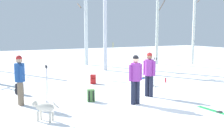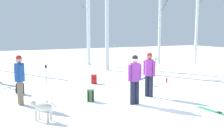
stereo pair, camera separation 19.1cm
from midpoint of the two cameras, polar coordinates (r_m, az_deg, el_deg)
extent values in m
plane|color=white|center=(9.06, 5.80, -8.12)|extent=(60.00, 60.00, 0.00)
cylinder|color=#1E2338|center=(10.79, 6.73, -3.27)|extent=(0.16, 0.16, 0.82)
cylinder|color=#1E2338|center=(10.70, 7.56, -3.38)|extent=(0.16, 0.16, 0.82)
cylinder|color=purple|center=(10.63, 7.21, 0.49)|extent=(0.34, 0.34, 0.62)
sphere|color=#997051|center=(10.58, 7.25, 2.74)|extent=(0.22, 0.22, 0.22)
sphere|color=#B22626|center=(10.57, 7.26, 3.07)|extent=(0.21, 0.21, 0.21)
cylinder|color=purple|center=(10.74, 6.24, 0.47)|extent=(0.10, 0.10, 0.56)
cylinder|color=purple|center=(10.53, 8.20, 0.29)|extent=(0.10, 0.10, 0.56)
cylinder|color=#72604C|center=(10.05, -19.03, -4.49)|extent=(0.16, 0.16, 0.82)
cylinder|color=#72604C|center=(9.88, -18.78, -4.70)|extent=(0.16, 0.16, 0.82)
cylinder|color=#1E478C|center=(9.84, -19.10, -0.50)|extent=(0.34, 0.34, 0.62)
sphere|color=tan|center=(9.79, -19.21, 1.93)|extent=(0.22, 0.22, 0.22)
sphere|color=#B22626|center=(9.78, -19.23, 2.28)|extent=(0.21, 0.21, 0.21)
cylinder|color=#1E478C|center=(10.05, -19.37, -0.46)|extent=(0.10, 0.10, 0.56)
cylinder|color=#1E478C|center=(9.64, -18.80, -0.78)|extent=(0.10, 0.10, 0.56)
cylinder|color=#1E2338|center=(9.54, 3.82, -4.73)|extent=(0.16, 0.16, 0.82)
cylinder|color=#1E2338|center=(9.63, 4.72, -4.61)|extent=(0.16, 0.16, 0.82)
cylinder|color=purple|center=(9.45, 4.32, -0.41)|extent=(0.34, 0.34, 0.62)
sphere|color=beige|center=(9.40, 4.34, 2.12)|extent=(0.22, 0.22, 0.22)
sphere|color=black|center=(9.40, 4.35, 2.49)|extent=(0.21, 0.21, 0.21)
cylinder|color=purple|center=(9.35, 3.23, -0.62)|extent=(0.10, 0.10, 0.56)
cylinder|color=purple|center=(9.57, 5.37, -0.44)|extent=(0.10, 0.10, 0.56)
ellipsoid|color=beige|center=(8.02, -14.37, -7.44)|extent=(0.57, 0.59, 0.26)
sphere|color=beige|center=(8.19, -16.37, -6.73)|extent=(0.18, 0.18, 0.18)
ellipsoid|color=beige|center=(8.23, -16.73, -6.81)|extent=(0.11, 0.11, 0.06)
cylinder|color=beige|center=(7.82, -12.22, -7.16)|extent=(0.16, 0.16, 0.17)
cylinder|color=beige|center=(8.14, -15.77, -9.24)|extent=(0.07, 0.07, 0.28)
cylinder|color=beige|center=(8.27, -15.16, -8.96)|extent=(0.07, 0.07, 0.28)
cylinder|color=beige|center=(7.94, -13.41, -9.61)|extent=(0.07, 0.07, 0.28)
cylinder|color=beige|center=(8.06, -12.82, -9.31)|extent=(0.07, 0.07, 0.28)
cube|color=yellow|center=(13.84, -0.20, 1.51)|extent=(0.11, 0.17, 1.88)
cube|color=yellow|center=(13.76, -0.20, 5.56)|extent=(0.05, 0.06, 0.10)
cube|color=yellow|center=(13.90, -0.19, 1.54)|extent=(0.11, 0.17, 1.88)
cube|color=yellow|center=(13.82, -0.19, 5.57)|extent=(0.05, 0.06, 0.10)
cube|color=green|center=(9.27, 21.20, -8.22)|extent=(0.15, 1.76, 0.02)
cube|color=#333338|center=(9.29, 20.96, -8.02)|extent=(0.07, 0.12, 0.03)
cube|color=green|center=(9.19, 20.81, -8.33)|extent=(0.15, 1.76, 0.02)
cube|color=#333338|center=(9.21, 20.57, -8.13)|extent=(0.07, 0.12, 0.03)
cube|color=blue|center=(14.88, 6.39, -1.70)|extent=(1.57, 0.77, 0.02)
cube|color=#333338|center=(14.92, 6.49, -1.59)|extent=(0.14, 0.11, 0.03)
cube|color=blue|center=(14.93, 6.06, -1.66)|extent=(1.57, 0.77, 0.02)
cube|color=#333338|center=(14.97, 6.16, -1.55)|extent=(0.14, 0.11, 0.03)
cylinder|color=#B2B2BC|center=(12.46, 8.29, -0.75)|extent=(0.02, 0.10, 1.26)
cylinder|color=black|center=(12.38, 8.35, 2.36)|extent=(0.04, 0.04, 0.10)
cylinder|color=black|center=(12.56, 8.23, -3.26)|extent=(0.07, 0.07, 0.01)
cylinder|color=#B2B2BC|center=(12.35, 8.66, -0.83)|extent=(0.02, 0.10, 1.26)
cylinder|color=black|center=(12.27, 8.72, 2.30)|extent=(0.04, 0.04, 0.10)
cylinder|color=black|center=(12.45, 8.60, -3.37)|extent=(0.07, 0.07, 0.01)
cylinder|color=#B2B2BC|center=(9.81, -13.97, -3.25)|extent=(0.02, 0.10, 1.27)
cylinder|color=black|center=(9.71, -14.11, 0.72)|extent=(0.04, 0.04, 0.10)
cylinder|color=black|center=(9.94, -13.86, -6.44)|extent=(0.07, 0.07, 0.01)
cylinder|color=#B2B2BC|center=(9.67, -13.75, -3.40)|extent=(0.02, 0.10, 1.27)
cylinder|color=black|center=(9.56, -13.89, 0.63)|extent=(0.04, 0.04, 0.10)
cylinder|color=black|center=(9.80, -13.64, -6.64)|extent=(0.07, 0.07, 0.01)
cube|color=red|center=(13.30, -4.34, -1.91)|extent=(0.32, 0.30, 0.44)
cube|color=red|center=(13.19, -4.37, -2.29)|extent=(0.20, 0.14, 0.20)
cube|color=black|center=(13.42, -4.62, -1.82)|extent=(0.04, 0.04, 0.37)
cube|color=black|center=(13.41, -4.01, -1.82)|extent=(0.04, 0.04, 0.37)
cube|color=#4C7F3F|center=(9.98, -4.92, -5.28)|extent=(0.31, 0.27, 0.44)
cube|color=#4C7F3F|center=(10.12, -4.98, -5.48)|extent=(0.20, 0.12, 0.20)
cube|color=black|center=(9.88, -4.45, -5.42)|extent=(0.04, 0.03, 0.37)
cube|color=black|center=(9.87, -5.28, -5.45)|extent=(0.04, 0.03, 0.37)
cube|color=black|center=(11.68, -19.03, -3.74)|extent=(0.31, 0.33, 0.44)
cube|color=black|center=(11.61, -19.50, -4.16)|extent=(0.15, 0.20, 0.20)
cube|color=black|center=(11.80, -18.82, -3.60)|extent=(0.04, 0.04, 0.37)
cube|color=black|center=(11.70, -18.37, -3.69)|extent=(0.04, 0.04, 0.37)
cylinder|color=red|center=(13.84, 10.64, -2.12)|extent=(0.08, 0.08, 0.21)
cylinder|color=black|center=(13.82, 10.65, -1.64)|extent=(0.05, 0.05, 0.02)
cylinder|color=silver|center=(17.70, -1.75, 10.25)|extent=(0.24, 0.24, 6.39)
cylinder|color=silver|center=(20.75, -5.69, 11.28)|extent=(0.26, 0.26, 7.39)
cylinder|color=brown|center=(20.68, -7.06, 13.06)|extent=(0.23, 1.00, 0.45)
cylinder|color=silver|center=(21.46, 9.12, 11.11)|extent=(0.21, 0.21, 7.39)
cylinder|color=brown|center=(21.70, 10.06, 13.03)|extent=(0.18, 0.81, 0.71)
cylinder|color=white|center=(21.85, 16.36, 10.03)|extent=(0.20, 0.20, 6.78)
camera|label=1|loc=(0.10, -90.51, -0.07)|focal=44.21mm
camera|label=2|loc=(0.10, 89.49, 0.07)|focal=44.21mm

